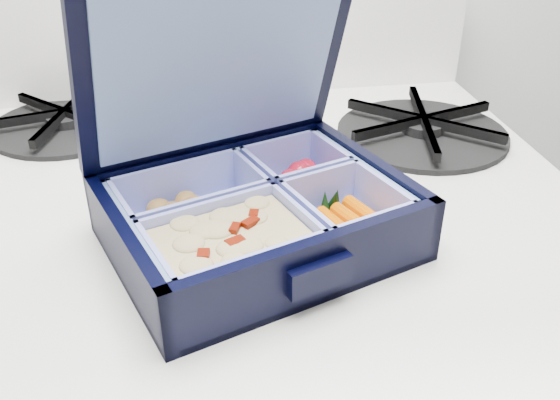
{
  "coord_description": "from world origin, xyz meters",
  "views": [
    {
      "loc": [
        -0.56,
        1.12,
        1.25
      ],
      "look_at": [
        -0.48,
        1.57,
        0.98
      ],
      "focal_mm": 40.0,
      "sensor_mm": 36.0,
      "label": 1
    }
  ],
  "objects": [
    {
      "name": "burner_grate_rear",
      "position": [
        -0.7,
        1.84,
        0.95
      ],
      "size": [
        0.22,
        0.22,
        0.02
      ],
      "primitive_type": "cylinder",
      "rotation": [
        0.0,
        0.0,
        0.25
      ],
      "color": "black",
      "rests_on": "stove"
    },
    {
      "name": "bento_box",
      "position": [
        -0.5,
        1.56,
        0.97
      ],
      "size": [
        0.29,
        0.26,
        0.06
      ],
      "primitive_type": null,
      "rotation": [
        0.0,
        0.0,
        0.35
      ],
      "color": "black",
      "rests_on": "stove"
    },
    {
      "name": "fork",
      "position": [
        -0.41,
        1.7,
        0.94
      ],
      "size": [
        0.11,
        0.15,
        0.01
      ],
      "primitive_type": null,
      "rotation": [
        0.0,
        0.0,
        -0.6
      ],
      "color": "silver",
      "rests_on": "stove"
    },
    {
      "name": "burner_grate",
      "position": [
        -0.29,
        1.75,
        0.95
      ],
      "size": [
        0.25,
        0.25,
        0.03
      ],
      "primitive_type": "cylinder",
      "rotation": [
        0.0,
        0.0,
        0.31
      ],
      "color": "black",
      "rests_on": "stove"
    }
  ]
}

